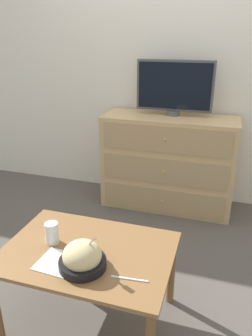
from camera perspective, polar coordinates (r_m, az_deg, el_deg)
The scene contains 9 objects.
ground_plane at distance 3.34m, azimuth 7.92°, elevation -4.35°, with size 12.00×12.00×0.00m, color #56514C.
wall_back at distance 3.02m, azimuth 9.36°, elevation 18.50°, with size 12.00×0.05×2.60m.
dresser at distance 2.95m, azimuth 7.33°, elevation 0.91°, with size 1.15×0.44×0.84m.
tv at distance 2.85m, azimuth 8.51°, elevation 13.82°, with size 0.65×0.11×0.46m.
coffee_table at distance 1.77m, azimuth -6.58°, elevation -15.78°, with size 0.87×0.61×0.47m.
takeout_bowl at distance 1.60m, azimuth -7.62°, elevation -15.24°, with size 0.22×0.22×0.18m.
drink_cup at distance 1.79m, azimuth -12.76°, elevation -11.18°, with size 0.07×0.07×0.12m.
napkin at distance 1.68m, azimuth -11.93°, elevation -15.73°, with size 0.19×0.19×0.00m.
knife at distance 1.55m, azimuth 0.62°, elevation -18.75°, with size 0.17×0.03×0.01m.
Camera 1 is at (0.44, -2.96, 1.49)m, focal length 35.00 mm.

